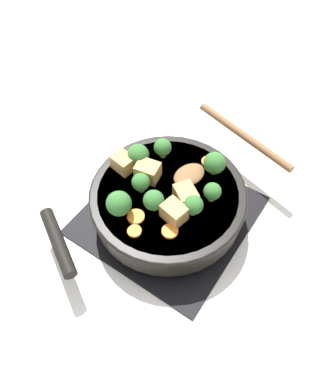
# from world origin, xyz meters

# --- Properties ---
(ground_plane) EXTENTS (2.40, 2.40, 0.00)m
(ground_plane) POSITION_xyz_m (0.00, 0.00, 0.00)
(ground_plane) COLOR white
(front_burner_grate) EXTENTS (0.31, 0.31, 0.03)m
(front_burner_grate) POSITION_xyz_m (0.00, 0.00, 0.01)
(front_burner_grate) COLOR black
(front_burner_grate) RESTS_ON ground_plane
(skillet_pan) EXTENTS (0.38, 0.32, 0.05)m
(skillet_pan) POSITION_xyz_m (-0.00, 0.00, 0.06)
(skillet_pan) COLOR black
(skillet_pan) RESTS_ON front_burner_grate
(wooden_spoon) EXTENTS (0.23, 0.24, 0.02)m
(wooden_spoon) POSITION_xyz_m (0.14, -0.04, 0.09)
(wooden_spoon) COLOR brown
(wooden_spoon) RESTS_ON skillet_pan
(tofu_cube_center_large) EXTENTS (0.04, 0.05, 0.03)m
(tofu_cube_center_large) POSITION_xyz_m (-0.04, -0.04, 0.10)
(tofu_cube_center_large) COLOR tan
(tofu_cube_center_large) RESTS_ON skillet_pan
(tofu_cube_near_handle) EXTENTS (0.04, 0.05, 0.03)m
(tofu_cube_near_handle) POSITION_xyz_m (0.00, 0.10, 0.10)
(tofu_cube_near_handle) COLOR tan
(tofu_cube_near_handle) RESTS_ON skillet_pan
(tofu_cube_east_chunk) EXTENTS (0.04, 0.05, 0.03)m
(tofu_cube_east_chunk) POSITION_xyz_m (0.01, 0.05, 0.10)
(tofu_cube_east_chunk) COLOR tan
(tofu_cube_east_chunk) RESTS_ON skillet_pan
(tofu_cube_west_chunk) EXTENTS (0.05, 0.05, 0.03)m
(tofu_cube_west_chunk) POSITION_xyz_m (0.00, -0.04, 0.10)
(tofu_cube_west_chunk) COLOR tan
(tofu_cube_west_chunk) RESTS_ON skillet_pan
(broccoli_floret_near_spoon) EXTENTS (0.05, 0.05, 0.05)m
(broccoli_floret_near_spoon) POSITION_xyz_m (-0.09, 0.04, 0.11)
(broccoli_floret_near_spoon) COLOR #709956
(broccoli_floret_near_spoon) RESTS_ON skillet_pan
(broccoli_floret_center_top) EXTENTS (0.04, 0.04, 0.05)m
(broccoli_floret_center_top) POSITION_xyz_m (0.02, 0.09, 0.11)
(broccoli_floret_center_top) COLOR #709956
(broccoli_floret_center_top) RESTS_ON skillet_pan
(broccoli_floret_east_rim) EXTENTS (0.03, 0.03, 0.04)m
(broccoli_floret_east_rim) POSITION_xyz_m (-0.02, 0.04, 0.10)
(broccoli_floret_east_rim) COLOR #709956
(broccoli_floret_east_rim) RESTS_ON skillet_pan
(broccoli_floret_west_rim) EXTENTS (0.04, 0.04, 0.04)m
(broccoli_floret_west_rim) POSITION_xyz_m (-0.01, -0.06, 0.11)
(broccoli_floret_west_rim) COLOR #709956
(broccoli_floret_west_rim) RESTS_ON skillet_pan
(broccoli_floret_north_edge) EXTENTS (0.04, 0.04, 0.04)m
(broccoli_floret_north_edge) POSITION_xyz_m (0.07, 0.06, 0.10)
(broccoli_floret_north_edge) COLOR #709956
(broccoli_floret_north_edge) RESTS_ON skillet_pan
(broccoli_floret_south_cluster) EXTENTS (0.04, 0.04, 0.05)m
(broccoli_floret_south_cluster) POSITION_xyz_m (0.09, -0.05, 0.11)
(broccoli_floret_south_cluster) COLOR #709956
(broccoli_floret_south_cluster) RESTS_ON skillet_pan
(broccoli_floret_mid_floret) EXTENTS (0.03, 0.03, 0.04)m
(broccoli_floret_mid_floret) POSITION_xyz_m (0.03, -0.08, 0.10)
(broccoli_floret_mid_floret) COLOR #709956
(broccoli_floret_mid_floret) RESTS_ON skillet_pan
(broccoli_floret_small_inner) EXTENTS (0.04, 0.04, 0.05)m
(broccoli_floret_small_inner) POSITION_xyz_m (-0.05, -0.00, 0.11)
(broccoli_floret_small_inner) COLOR #709956
(broccoli_floret_small_inner) RESTS_ON skillet_pan
(carrot_slice_orange_thin) EXTENTS (0.03, 0.03, 0.01)m
(carrot_slice_orange_thin) POSITION_xyz_m (-0.08, 0.02, 0.08)
(carrot_slice_orange_thin) COLOR orange
(carrot_slice_orange_thin) RESTS_ON skillet_pan
(carrot_slice_near_center) EXTENTS (0.03, 0.03, 0.01)m
(carrot_slice_near_center) POSITION_xyz_m (-0.10, -0.00, 0.08)
(carrot_slice_near_center) COLOR orange
(carrot_slice_near_center) RESTS_ON skillet_pan
(carrot_slice_edge_slice) EXTENTS (0.03, 0.03, 0.01)m
(carrot_slice_edge_slice) POSITION_xyz_m (0.11, -0.03, 0.08)
(carrot_slice_edge_slice) COLOR orange
(carrot_slice_edge_slice) RESTS_ON skillet_pan
(carrot_slice_under_broccoli) EXTENTS (0.03, 0.03, 0.01)m
(carrot_slice_under_broccoli) POSITION_xyz_m (-0.07, -0.05, 0.08)
(carrot_slice_under_broccoli) COLOR orange
(carrot_slice_under_broccoli) RESTS_ON skillet_pan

